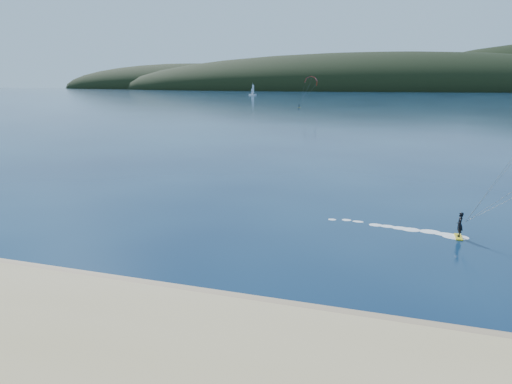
# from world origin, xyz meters

# --- Properties ---
(ground) EXTENTS (1800.00, 1800.00, 0.00)m
(ground) POSITION_xyz_m (0.00, 0.00, 0.00)
(ground) COLOR black
(ground) RESTS_ON ground
(wet_sand) EXTENTS (220.00, 2.50, 0.10)m
(wet_sand) POSITION_xyz_m (0.00, 4.50, 0.05)
(wet_sand) COLOR #977758
(wet_sand) RESTS_ON ground
(headland) EXTENTS (1200.00, 310.00, 140.00)m
(headland) POSITION_xyz_m (0.63, 745.28, 0.00)
(headland) COLOR black
(headland) RESTS_ON ground
(kitesurfer_far) EXTENTS (9.99, 4.51, 13.57)m
(kitesurfer_far) POSITION_xyz_m (-33.80, 200.47, 11.19)
(kitesurfer_far) COLOR yellow
(kitesurfer_far) RESTS_ON ground
(sailboat) EXTENTS (7.90, 5.41, 11.07)m
(sailboat) POSITION_xyz_m (-127.38, 395.21, 0.82)
(sailboat) COLOR white
(sailboat) RESTS_ON ground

